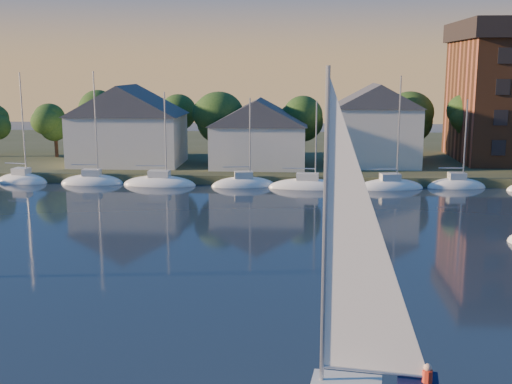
# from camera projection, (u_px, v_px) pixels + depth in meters

# --- Properties ---
(shoreline_land) EXTENTS (160.00, 50.00, 2.00)m
(shoreline_land) POSITION_uv_depth(u_px,v_px,m) (307.00, 155.00, 94.30)
(shoreline_land) COLOR #363E24
(shoreline_land) RESTS_ON ground
(wooden_dock) EXTENTS (120.00, 3.00, 1.00)m
(wooden_dock) POSITION_uv_depth(u_px,v_px,m) (309.00, 183.00, 71.78)
(wooden_dock) COLOR brown
(wooden_dock) RESTS_ON ground
(clubhouse_west) EXTENTS (13.65, 9.45, 9.64)m
(clubhouse_west) POSITION_uv_depth(u_px,v_px,m) (128.00, 124.00, 77.98)
(clubhouse_west) COLOR silver
(clubhouse_west) RESTS_ON shoreline_land
(clubhouse_centre) EXTENTS (11.55, 8.40, 8.08)m
(clubhouse_centre) POSITION_uv_depth(u_px,v_px,m) (258.00, 132.00, 76.09)
(clubhouse_centre) COLOR silver
(clubhouse_centre) RESTS_ON shoreline_land
(clubhouse_east) EXTENTS (10.50, 8.40, 9.80)m
(clubhouse_east) POSITION_uv_depth(u_px,v_px,m) (376.00, 124.00, 76.96)
(clubhouse_east) COLOR silver
(clubhouse_east) RESTS_ON shoreline_land
(tree_line) EXTENTS (93.40, 5.40, 8.90)m
(tree_line) POSITION_uv_depth(u_px,v_px,m) (325.00, 112.00, 81.05)
(tree_line) COLOR #3D251B
(tree_line) RESTS_ON shoreline_land
(moored_fleet) EXTENTS (79.50, 2.40, 12.05)m
(moored_fleet) POSITION_uv_depth(u_px,v_px,m) (272.00, 186.00, 69.09)
(moored_fleet) COLOR white
(moored_fleet) RESTS_ON ground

